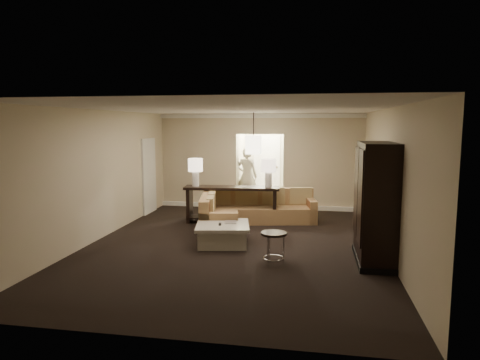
% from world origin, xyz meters
% --- Properties ---
extents(ground, '(8.00, 8.00, 0.00)m').
position_xyz_m(ground, '(0.00, 0.00, 0.00)').
color(ground, black).
rests_on(ground, ground).
extents(wall_back, '(6.00, 0.04, 2.80)m').
position_xyz_m(wall_back, '(0.00, 4.00, 1.40)').
color(wall_back, beige).
rests_on(wall_back, ground).
extents(wall_front, '(6.00, 0.04, 2.80)m').
position_xyz_m(wall_front, '(0.00, -4.00, 1.40)').
color(wall_front, beige).
rests_on(wall_front, ground).
extents(wall_left, '(0.04, 8.00, 2.80)m').
position_xyz_m(wall_left, '(-3.00, 0.00, 1.40)').
color(wall_left, beige).
rests_on(wall_left, ground).
extents(wall_right, '(0.04, 8.00, 2.80)m').
position_xyz_m(wall_right, '(3.00, 0.00, 1.40)').
color(wall_right, beige).
rests_on(wall_right, ground).
extents(ceiling, '(6.00, 8.00, 0.02)m').
position_xyz_m(ceiling, '(0.00, 0.00, 2.80)').
color(ceiling, silver).
rests_on(ceiling, wall_back).
extents(crown_molding, '(6.00, 0.10, 0.12)m').
position_xyz_m(crown_molding, '(0.00, 3.95, 2.73)').
color(crown_molding, white).
rests_on(crown_molding, wall_back).
extents(baseboard, '(6.00, 0.10, 0.12)m').
position_xyz_m(baseboard, '(0.00, 3.95, 0.06)').
color(baseboard, white).
rests_on(baseboard, ground).
extents(side_door, '(0.05, 0.90, 2.10)m').
position_xyz_m(side_door, '(-2.97, 2.80, 1.05)').
color(side_door, white).
rests_on(side_door, ground).
extents(foyer, '(1.44, 2.02, 2.80)m').
position_xyz_m(foyer, '(0.00, 5.34, 1.30)').
color(foyer, white).
rests_on(foyer, ground).
extents(sectional_sofa, '(2.96, 2.66, 0.85)m').
position_xyz_m(sectional_sofa, '(-0.04, 1.84, 0.34)').
color(sectional_sofa, brown).
rests_on(sectional_sofa, ground).
extents(coffee_table, '(1.26, 1.26, 0.45)m').
position_xyz_m(coffee_table, '(-0.26, 0.01, 0.22)').
color(coffee_table, silver).
rests_on(coffee_table, ground).
extents(console_table, '(2.43, 0.75, 0.92)m').
position_xyz_m(console_table, '(-0.45, 2.00, 0.55)').
color(console_table, black).
rests_on(console_table, ground).
extents(armoire, '(0.65, 1.51, 2.17)m').
position_xyz_m(armoire, '(2.69, -0.61, 1.04)').
color(armoire, black).
rests_on(armoire, ground).
extents(drink_table, '(0.46, 0.46, 0.58)m').
position_xyz_m(drink_table, '(0.91, -1.07, 0.41)').
color(drink_table, black).
rests_on(drink_table, ground).
extents(table_lamp_left, '(0.37, 0.37, 0.71)m').
position_xyz_m(table_lamp_left, '(-1.37, 1.92, 1.40)').
color(table_lamp_left, white).
rests_on(table_lamp_left, console_table).
extents(table_lamp_right, '(0.37, 0.37, 0.71)m').
position_xyz_m(table_lamp_right, '(0.47, 2.08, 1.40)').
color(table_lamp_right, white).
rests_on(table_lamp_right, console_table).
extents(pendant_light, '(0.38, 0.38, 1.09)m').
position_xyz_m(pendant_light, '(0.00, 2.70, 1.95)').
color(pendant_light, black).
rests_on(pendant_light, ceiling).
extents(person, '(0.77, 0.56, 1.98)m').
position_xyz_m(person, '(-0.45, 4.47, 0.99)').
color(person, beige).
rests_on(person, ground).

